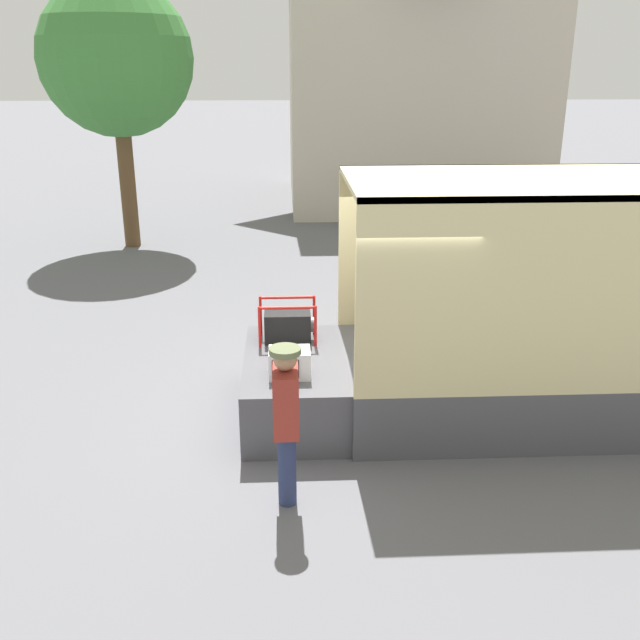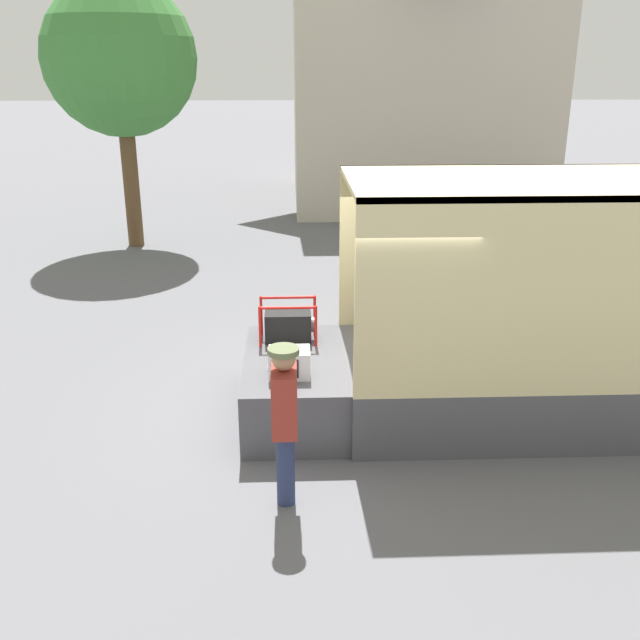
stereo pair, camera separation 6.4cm
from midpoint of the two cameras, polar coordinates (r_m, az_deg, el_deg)
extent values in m
plane|color=slate|center=(8.97, 2.16, -7.41)|extent=(160.00, 160.00, 0.00)
cube|color=#4C4C51|center=(9.17, 14.87, -4.84)|extent=(4.03, 2.34, 0.76)
cube|color=beige|center=(9.74, 13.73, 5.73)|extent=(4.03, 0.06, 2.13)
cube|color=beige|center=(7.66, 18.21, 1.49)|extent=(4.03, 0.06, 2.13)
cube|color=beige|center=(8.47, 16.36, 10.61)|extent=(4.03, 2.34, 0.06)
cylinder|color=#3370B2|center=(9.18, 9.72, -0.69)|extent=(0.28, 0.28, 0.35)
cube|color=#2D7F33|center=(9.31, 13.28, -0.83)|extent=(0.44, 0.32, 0.29)
cube|color=olive|center=(8.99, 14.60, -1.65)|extent=(0.44, 0.32, 0.31)
cube|color=olive|center=(8.84, 17.39, -2.44)|extent=(0.44, 0.32, 0.27)
cube|color=#4C4C51|center=(8.78, -1.81, -5.29)|extent=(1.22, 2.22, 0.76)
cube|color=white|center=(8.07, -2.24, -3.44)|extent=(0.47, 0.35, 0.32)
cube|color=black|center=(7.91, -2.57, -3.95)|extent=(0.30, 0.01, 0.22)
cube|color=black|center=(9.09, -2.37, -0.51)|extent=(0.58, 0.36, 0.38)
cylinder|color=slate|center=(9.08, -0.89, -0.37)|extent=(0.22, 0.20, 0.20)
cylinder|color=red|center=(8.88, -4.61, -0.55)|extent=(0.04, 0.04, 0.53)
cylinder|color=red|center=(8.88, -0.13, -0.49)|extent=(0.04, 0.04, 0.53)
cylinder|color=red|center=(9.26, -4.52, 0.33)|extent=(0.04, 0.04, 0.53)
cylinder|color=red|center=(9.26, -0.23, 0.39)|extent=(0.04, 0.04, 0.53)
cylinder|color=red|center=(8.79, -2.39, 0.99)|extent=(0.69, 0.04, 0.04)
cylinder|color=red|center=(9.18, -2.40, 1.81)|extent=(0.69, 0.04, 0.04)
cylinder|color=navy|center=(7.09, -2.50, -11.68)|extent=(0.18, 0.18, 0.80)
cube|color=maroon|center=(6.74, -2.59, -6.48)|extent=(0.24, 0.44, 0.63)
sphere|color=tan|center=(6.56, -2.65, -3.14)|extent=(0.22, 0.22, 0.22)
cylinder|color=#606B47|center=(6.53, -2.66, -2.47)|extent=(0.30, 0.30, 0.06)
cube|color=beige|center=(23.03, 7.53, 17.54)|extent=(7.24, 6.92, 6.48)
cylinder|color=brown|center=(17.44, -14.72, 10.10)|extent=(0.36, 0.36, 2.69)
sphere|color=#3D7F38|center=(17.22, -15.60, 19.53)|extent=(3.39, 3.39, 3.39)
camera|label=1|loc=(0.03, -89.78, 0.08)|focal=40.00mm
camera|label=2|loc=(0.03, 90.22, -0.08)|focal=40.00mm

